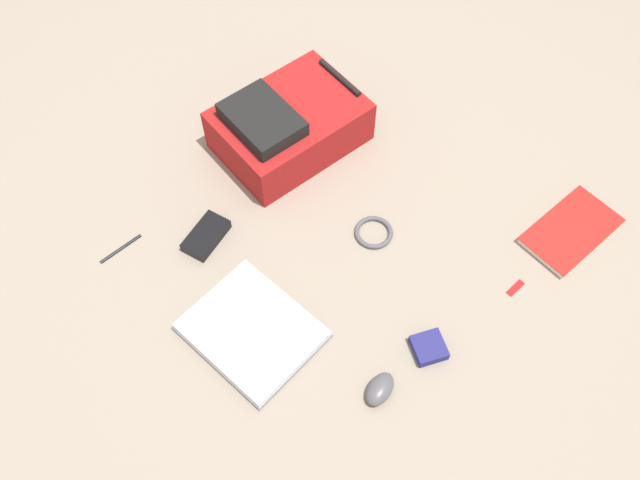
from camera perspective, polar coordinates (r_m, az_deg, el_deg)
name	(u,v)px	position (r m, az deg, el deg)	size (l,w,h in m)	color
ground_plane	(334,245)	(1.91, 1.15, -0.43)	(3.67, 3.67, 0.00)	gray
backpack	(287,125)	(2.07, -2.70, 9.43)	(0.37, 0.47, 0.19)	maroon
laptop	(252,331)	(1.78, -5.63, -7.46)	(0.33, 0.28, 0.03)	#929296
book_manual	(571,231)	(2.05, 20.01, 0.70)	(0.20, 0.30, 0.02)	silver
computer_mouse	(380,389)	(1.72, 4.97, -12.16)	(0.06, 0.09, 0.04)	#4C4C51
cable_coil	(374,232)	(1.93, 4.45, 0.64)	(0.11, 0.11, 0.01)	#4C4C51
power_brick	(206,236)	(1.94, -9.39, 0.33)	(0.08, 0.14, 0.03)	black
pen_black	(120,248)	(1.98, -16.14, -0.65)	(0.01, 0.01, 0.13)	black
earbud_pouch	(429,348)	(1.78, 8.97, -8.77)	(0.08, 0.08, 0.03)	navy
usb_stick	(516,288)	(1.92, 15.85, -3.80)	(0.02, 0.06, 0.01)	#B21919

